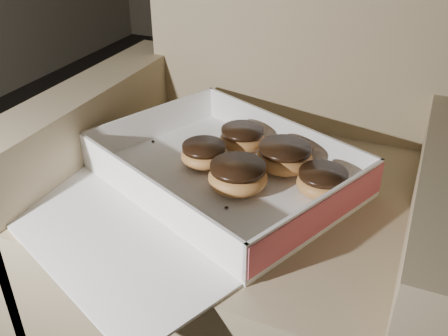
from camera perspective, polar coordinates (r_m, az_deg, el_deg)
armchair at (r=1.04m, az=3.16°, el=-5.07°), size 0.81×0.68×0.85m
bakery_box at (r=0.89m, az=-2.07°, el=-1.89°), size 0.62×0.66×0.07m
donut_a at (r=0.95m, az=-2.31°, el=1.58°), size 0.09×0.09×0.04m
donut_b at (r=0.88m, az=1.58°, el=-0.96°), size 0.11×0.11×0.05m
donut_c at (r=1.01m, az=2.10°, el=3.46°), size 0.09×0.09×0.05m
donut_d at (r=0.88m, az=11.20°, el=-1.57°), size 0.09×0.09×0.05m
donut_e at (r=0.94m, az=6.93°, el=1.25°), size 0.11×0.11×0.05m
crumb_a at (r=0.83m, az=-2.89°, el=-5.07°), size 0.01×0.01×0.00m
crumb_b at (r=0.77m, az=3.41°, el=-8.51°), size 0.01×0.01×0.00m
crumb_c at (r=1.05m, az=-8.13°, el=3.04°), size 0.01×0.01×0.00m
crumb_d at (r=0.82m, az=-4.85°, el=-5.57°), size 0.01×0.01×0.00m
crumb_e at (r=0.84m, az=0.29°, el=-4.54°), size 0.01×0.01×0.00m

